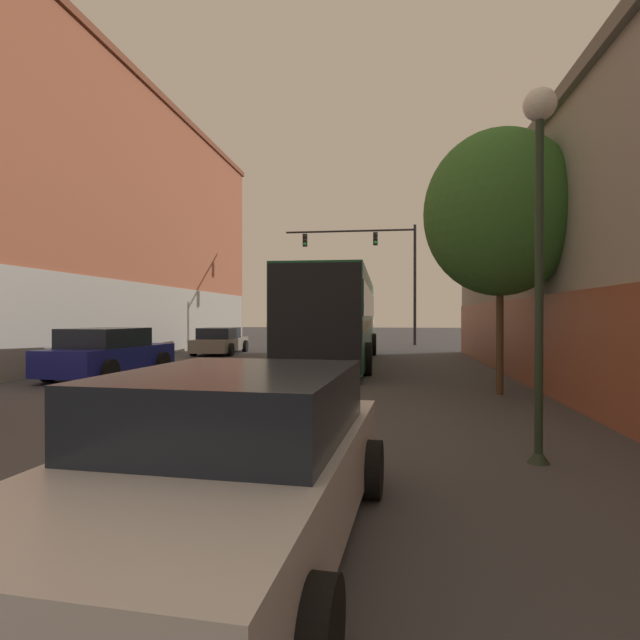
{
  "coord_description": "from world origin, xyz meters",
  "views": [
    {
      "loc": [
        3.94,
        0.98,
        1.79
      ],
      "look_at": [
        1.57,
        17.86,
        1.66
      ],
      "focal_mm": 28.0,
      "sensor_mm": 36.0,
      "label": 1
    }
  ],
  "objects_px": {
    "parked_car_left_mid": "(108,354)",
    "street_tree_near": "(500,213)",
    "hatchback_foreground": "(229,464)",
    "bus": "(337,315)",
    "parked_car_left_near": "(220,341)",
    "street_lamp": "(539,211)",
    "traffic_signal_gantry": "(378,259)"
  },
  "relations": [
    {
      "from": "parked_car_left_mid",
      "to": "street_tree_near",
      "type": "xyz_separation_m",
      "value": [
        10.68,
        -1.7,
        3.47
      ]
    },
    {
      "from": "hatchback_foreground",
      "to": "street_tree_near",
      "type": "height_order",
      "value": "street_tree_near"
    },
    {
      "from": "bus",
      "to": "parked_car_left_near",
      "type": "bearing_deg",
      "value": 56.95
    },
    {
      "from": "parked_car_left_mid",
      "to": "street_tree_near",
      "type": "bearing_deg",
      "value": -94.18
    },
    {
      "from": "parked_car_left_near",
      "to": "street_lamp",
      "type": "bearing_deg",
      "value": -152.01
    },
    {
      "from": "parked_car_left_near",
      "to": "traffic_signal_gantry",
      "type": "relative_size",
      "value": 0.54
    },
    {
      "from": "bus",
      "to": "street_tree_near",
      "type": "height_order",
      "value": "street_tree_near"
    },
    {
      "from": "street_tree_near",
      "to": "bus",
      "type": "bearing_deg",
      "value": 122.45
    },
    {
      "from": "parked_car_left_mid",
      "to": "street_lamp",
      "type": "xyz_separation_m",
      "value": [
        9.97,
        -7.23,
        2.38
      ]
    },
    {
      "from": "traffic_signal_gantry",
      "to": "street_tree_near",
      "type": "xyz_separation_m",
      "value": [
        3.24,
        -19.52,
        -1.21
      ]
    },
    {
      "from": "bus",
      "to": "parked_car_left_mid",
      "type": "distance_m",
      "value": 8.27
    },
    {
      "from": "hatchback_foreground",
      "to": "traffic_signal_gantry",
      "type": "xyz_separation_m",
      "value": [
        0.51,
        27.68,
        4.72
      ]
    },
    {
      "from": "parked_car_left_near",
      "to": "street_tree_near",
      "type": "height_order",
      "value": "street_tree_near"
    },
    {
      "from": "street_lamp",
      "to": "parked_car_left_mid",
      "type": "bearing_deg",
      "value": 144.07
    },
    {
      "from": "bus",
      "to": "street_tree_near",
      "type": "distance_m",
      "value": 8.73
    },
    {
      "from": "parked_car_left_near",
      "to": "street_lamp",
      "type": "height_order",
      "value": "street_lamp"
    },
    {
      "from": "parked_car_left_near",
      "to": "street_tree_near",
      "type": "bearing_deg",
      "value": -138.9
    },
    {
      "from": "parked_car_left_near",
      "to": "parked_car_left_mid",
      "type": "height_order",
      "value": "parked_car_left_mid"
    },
    {
      "from": "street_lamp",
      "to": "traffic_signal_gantry",
      "type": "bearing_deg",
      "value": 95.78
    },
    {
      "from": "street_lamp",
      "to": "street_tree_near",
      "type": "xyz_separation_m",
      "value": [
        0.71,
        5.53,
        1.09
      ]
    },
    {
      "from": "parked_car_left_mid",
      "to": "traffic_signal_gantry",
      "type": "xyz_separation_m",
      "value": [
        7.44,
        17.82,
        4.67
      ]
    },
    {
      "from": "bus",
      "to": "street_lamp",
      "type": "height_order",
      "value": "street_lamp"
    },
    {
      "from": "street_lamp",
      "to": "bus",
      "type": "bearing_deg",
      "value": 106.79
    },
    {
      "from": "hatchback_foreground",
      "to": "parked_car_left_near",
      "type": "distance_m",
      "value": 20.22
    },
    {
      "from": "traffic_signal_gantry",
      "to": "street_tree_near",
      "type": "height_order",
      "value": "traffic_signal_gantry"
    },
    {
      "from": "bus",
      "to": "parked_car_left_mid",
      "type": "xyz_separation_m",
      "value": [
        -6.16,
        -5.4,
        -1.14
      ]
    },
    {
      "from": "parked_car_left_mid",
      "to": "hatchback_foreground",
      "type": "bearing_deg",
      "value": -140.01
    },
    {
      "from": "traffic_signal_gantry",
      "to": "street_lamp",
      "type": "height_order",
      "value": "traffic_signal_gantry"
    },
    {
      "from": "street_lamp",
      "to": "street_tree_near",
      "type": "height_order",
      "value": "street_tree_near"
    },
    {
      "from": "traffic_signal_gantry",
      "to": "street_lamp",
      "type": "relative_size",
      "value": 1.8
    },
    {
      "from": "street_lamp",
      "to": "hatchback_foreground",
      "type": "bearing_deg",
      "value": -139.19
    },
    {
      "from": "parked_car_left_near",
      "to": "street_lamp",
      "type": "distance_m",
      "value": 19.29
    }
  ]
}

